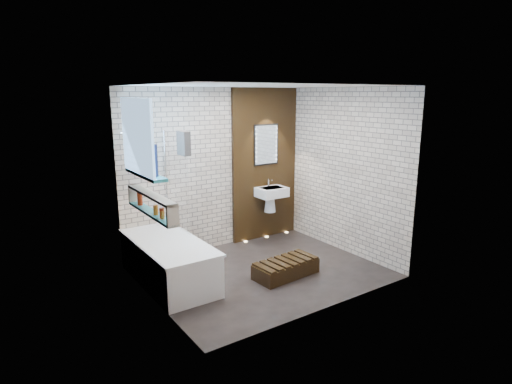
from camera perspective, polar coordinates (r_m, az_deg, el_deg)
ground at (r=6.23m, az=0.79°, el=-10.62°), size 3.20×3.20×0.00m
room_shell at (r=5.83m, az=0.83°, el=1.16°), size 3.24×3.20×2.60m
walnut_panel at (r=7.39m, az=1.19°, el=3.69°), size 1.30×0.06×2.60m
clerestory_window at (r=5.34m, az=-15.39°, el=6.13°), size 0.18×1.00×0.94m
display_niche at (r=5.29m, az=-13.82°, el=-1.58°), size 0.14×1.30×0.26m
bathtub at (r=5.94m, az=-11.61°, el=-9.07°), size 0.79×1.74×0.70m
bath_screen at (r=6.18m, az=-10.59°, el=1.43°), size 0.01×0.78×1.40m
towel at (r=5.83m, az=-9.66°, el=6.45°), size 0.10×0.25×0.33m
shower_head at (r=5.98m, az=-14.91°, el=7.80°), size 0.18×0.18×0.02m
washbasin at (r=7.34m, az=2.06°, el=-0.46°), size 0.50×0.36×0.58m
led_mirror at (r=7.31m, az=1.37°, el=6.35°), size 0.50×0.02×0.70m
walnut_step at (r=6.08m, az=4.01°, el=-10.21°), size 0.96×0.48×0.21m
niche_bottles at (r=5.33m, az=-13.94°, el=-1.83°), size 0.07×0.80×0.17m
sill_vases at (r=5.12m, az=-13.50°, el=4.12°), size 0.09×0.09×0.38m
floor_uplights at (r=7.66m, az=1.45°, el=-5.99°), size 0.96×0.06×0.01m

